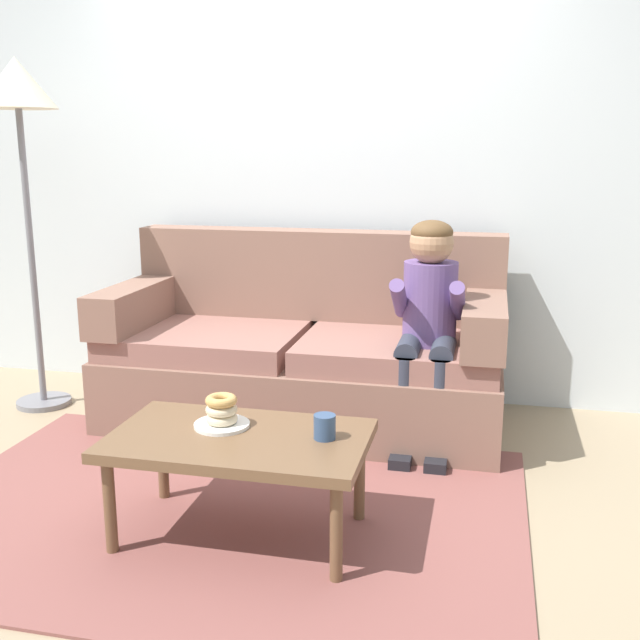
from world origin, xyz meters
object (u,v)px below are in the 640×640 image
Objects in this scene: coffee_table at (239,446)px; mug at (325,427)px; donut at (222,418)px; floor_lamp at (19,110)px; couch at (306,356)px; person_child at (428,312)px.

mug reaches higher than coffee_table.
floor_lamp is (-1.49, 1.10, 1.18)m from donut.
couch is at bearing 92.93° from coffee_table.
person_child is 2.38m from floor_lamp.
floor_lamp reaches higher than couch.
donut is at bearing -91.16° from couch.
couch reaches higher than donut.
person_child is (0.66, -0.21, 0.32)m from couch.
mug is (-0.28, -1.02, -0.22)m from person_child.
floor_lamp is at bearing 143.62° from coffee_table.
person_child is 0.58× the size of floor_lamp.
coffee_table is at bearing -173.08° from mug.
donut is (-0.02, -1.20, 0.09)m from couch.
person_child is at bearing -17.92° from couch.
couch is 1.29m from mug.
person_child is at bearing 60.85° from coffee_table.
couch is 2.16× the size of coffee_table.
donut is 0.06× the size of floor_lamp.
mug is at bearing -30.74° from floor_lamp.
coffee_table is at bearing -87.07° from couch.
floor_lamp is at bearing 143.68° from donut.
couch is 17.00× the size of donut.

